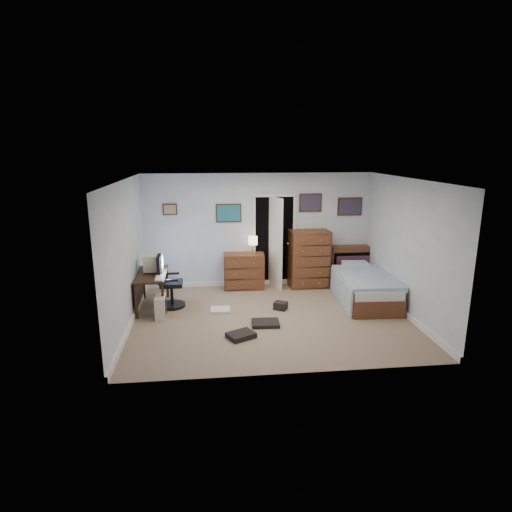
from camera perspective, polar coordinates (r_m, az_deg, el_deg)
The scene contains 15 objects.
floor at distance 7.91m, azimuth 2.00°, elevation -8.31°, with size 5.00×4.00×0.02m, color gray.
computer_desk at distance 8.49m, azimuth -14.23°, elevation -3.30°, with size 0.57×1.20×0.69m.
crt_monitor at distance 8.53m, azimuth -13.54°, elevation -0.88°, with size 0.36×0.34×0.33m.
keyboard at distance 8.07m, azimuth -12.79°, elevation -2.86°, with size 0.14×0.37×0.02m, color beige.
pc_tower at distance 8.04m, azimuth -12.59°, elevation -6.62°, with size 0.20×0.39×0.41m.
office_chair at distance 8.47m, azimuth -11.60°, elevation -4.10°, with size 0.51×0.52×1.04m.
media_stack at distance 9.76m, azimuth -13.43°, elevation -1.70°, with size 0.16×0.16×0.82m, color maroon.
low_dresser at distance 9.41m, azimuth -1.61°, elevation -2.02°, with size 0.88×0.44×0.78m, color brown.
table_lamp at distance 9.26m, azimuth -0.41°, elevation 2.00°, with size 0.20×0.20×0.38m.
doorway at distance 9.81m, azimuth 2.15°, elevation 2.35°, with size 0.96×1.12×2.05m.
tall_dresser at distance 9.54m, azimuth 7.07°, elevation -0.37°, with size 0.86×0.51×1.27m, color brown.
headboard_bookcase at distance 9.97m, azimuth 12.61°, elevation -0.99°, with size 0.97×0.26×0.87m.
bed at distance 8.89m, azimuth 14.18°, elevation -4.07°, with size 1.12×1.96×0.63m.
wall_posters at distance 9.44m, azimuth 3.79°, elevation 6.44°, with size 4.38×0.04×0.60m.
floor_clutter at distance 7.67m, azimuth -0.44°, elevation -8.63°, with size 1.49×1.61×0.15m.
Camera 1 is at (-1.08, -7.23, 3.02)m, focal length 30.00 mm.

